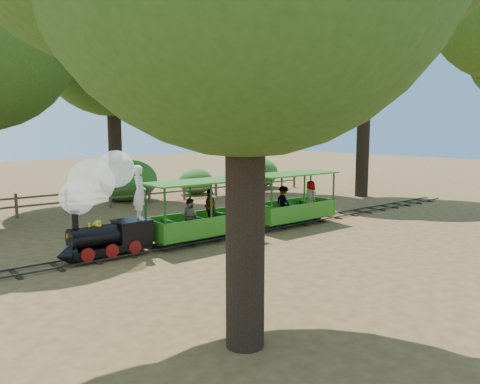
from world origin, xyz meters
TOP-DOWN VIEW (x-y plane):
  - ground at (0.00, 0.00)m, footprint 90.00×90.00m
  - track at (0.00, 0.00)m, footprint 22.00×1.00m
  - locomotive at (-6.70, 0.06)m, footprint 2.66×1.25m
  - carriage_front at (-3.45, -0.01)m, footprint 3.57×1.46m
  - carriage_rear at (0.76, -0.02)m, footprint 3.57×1.46m
  - oak_nc at (-2.04, 9.60)m, footprint 9.42×8.29m
  - oak_ne at (5.47, 7.58)m, footprint 7.29×6.42m
  - oak_e at (8.97, 3.08)m, footprint 7.62×6.71m
  - fence at (0.00, 8.00)m, footprint 18.10×0.10m
  - shrub_mid_w at (-1.43, 9.30)m, footprint 2.98×2.29m
  - shrub_mid_e at (2.58, 9.30)m, footprint 2.03×1.56m
  - shrub_east at (7.18, 9.30)m, footprint 2.65×2.04m

SIDE VIEW (x-z plane):
  - ground at x=0.00m, z-range 0.00..0.00m
  - track at x=0.00m, z-range 0.02..0.12m
  - fence at x=0.00m, z-range 0.08..1.08m
  - shrub_mid_e at x=2.58m, z-range 0.00..1.40m
  - carriage_front at x=-3.45m, z-range -0.14..1.71m
  - carriage_rear at x=0.76m, z-range -0.14..1.72m
  - shrub_east at x=7.18m, z-range 0.00..1.83m
  - shrub_mid_w at x=-1.43m, z-range 0.00..2.06m
  - locomotive at x=-6.70m, z-range 0.19..3.25m
  - oak_ne at x=5.47m, z-range 1.97..11.16m
  - oak_e at x=8.97m, z-range 2.73..13.70m
  - oak_nc at x=-2.04m, z-range 2.47..14.18m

